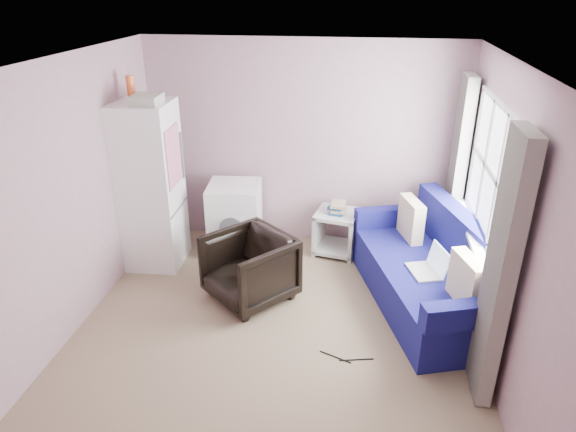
# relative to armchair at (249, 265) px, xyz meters

# --- Properties ---
(room) EXTENTS (3.84, 4.24, 2.54)m
(room) POSITION_rel_armchair_xyz_m (0.38, -0.63, 0.86)
(room) COLOR #8F795D
(room) RESTS_ON ground
(armchair) EXTENTS (1.06, 1.05, 0.79)m
(armchair) POSITION_rel_armchair_xyz_m (0.00, 0.00, 0.00)
(armchair) COLOR black
(armchair) RESTS_ON ground
(fridge) EXTENTS (0.69, 0.68, 2.17)m
(fridge) POSITION_rel_armchair_xyz_m (-1.28, 0.62, 0.57)
(fridge) COLOR white
(fridge) RESTS_ON ground
(washing_machine) EXTENTS (0.67, 0.67, 0.86)m
(washing_machine) POSITION_rel_armchair_xyz_m (-0.40, 1.03, 0.05)
(washing_machine) COLOR white
(washing_machine) RESTS_ON ground
(side_table) EXTENTS (0.57, 0.57, 0.67)m
(side_table) POSITION_rel_armchair_xyz_m (0.83, 1.14, -0.08)
(side_table) COLOR beige
(side_table) RESTS_ON ground
(sofa) EXTENTS (1.55, 2.29, 0.94)m
(sofa) POSITION_rel_armchair_xyz_m (1.87, 0.18, -0.05)
(sofa) COLOR navy
(sofa) RESTS_ON ground
(window_dressing) EXTENTS (0.17, 2.62, 2.18)m
(window_dressing) POSITION_rel_armchair_xyz_m (2.14, 0.06, 0.71)
(window_dressing) COLOR white
(window_dressing) RESTS_ON ground
(floor_cables) EXTENTS (0.48, 0.13, 0.01)m
(floor_cables) POSITION_rel_armchair_xyz_m (1.05, -0.83, -0.39)
(floor_cables) COLOR black
(floor_cables) RESTS_ON ground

